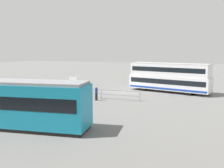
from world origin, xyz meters
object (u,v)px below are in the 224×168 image
Objects in this scene: double_decker_bus at (169,77)px; pedestrian_crossing at (96,92)px; pedestrian_near_railing at (77,88)px; info_sign at (73,82)px.

pedestrian_crossing is at bearing 52.40° from double_decker_bus.
double_decker_bus is 6.32× the size of pedestrian_near_railing.
info_sign reaches higher than pedestrian_near_railing.
double_decker_bus is at bearing -143.77° from pedestrian_near_railing.
pedestrian_crossing is (6.70, 8.69, -1.09)m from double_decker_bus.
double_decker_bus is 11.03m from pedestrian_crossing.
pedestrian_near_railing is 1.08m from info_sign.
pedestrian_crossing is (-3.26, 1.40, -0.11)m from pedestrian_near_railing.
pedestrian_crossing is at bearing 155.65° from info_sign.
pedestrian_near_railing reaches higher than pedestrian_crossing.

